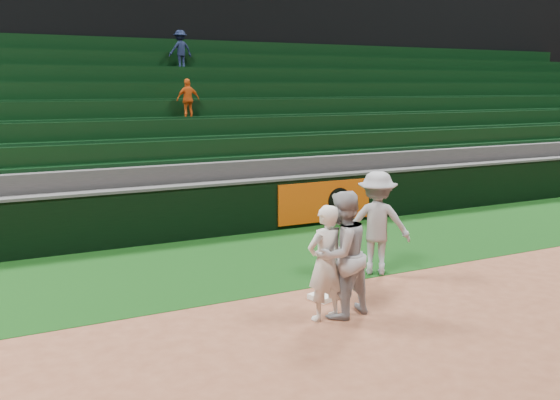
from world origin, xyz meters
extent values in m
plane|color=brown|center=(0.00, 0.00, 0.00)|extent=(70.00, 70.00, 0.00)
cube|color=black|center=(0.00, 3.00, 0.00)|extent=(36.00, 4.20, 0.01)
cube|color=black|center=(0.00, 17.45, 6.00)|extent=(40.00, 12.00, 12.00)
cube|color=white|center=(0.15, 0.32, 0.04)|extent=(0.46, 0.46, 0.08)
imported|color=white|center=(-0.29, -0.44, 0.86)|extent=(0.68, 0.50, 1.73)
imported|color=#AAACB5|center=(0.00, -0.43, 0.95)|extent=(1.07, 0.92, 1.91)
imported|color=#9EA0AB|center=(1.73, 1.10, 0.95)|extent=(1.41, 1.26, 1.89)
cube|color=black|center=(0.00, 5.20, 0.60)|extent=(36.00, 0.35, 1.20)
cube|color=#D84C0A|center=(3.00, 5.01, 0.60)|extent=(2.60, 0.05, 1.00)
cylinder|color=black|center=(3.40, 4.98, 0.60)|extent=(0.64, 0.02, 0.64)
cylinder|color=white|center=(3.25, 4.96, 0.72)|extent=(0.14, 0.02, 0.14)
cube|color=#424244|center=(0.00, 5.20, 1.22)|extent=(36.00, 0.40, 0.06)
cube|color=#333335|center=(0.00, 5.92, 0.82)|extent=(36.00, 0.85, 1.65)
cube|color=black|center=(0.00, 6.18, 1.90)|extent=(36.00, 0.14, 0.50)
cube|color=black|center=(0.00, 6.01, 1.69)|extent=(36.00, 0.45, 0.08)
cube|color=#333335|center=(0.00, 6.78, 1.05)|extent=(36.00, 0.85, 2.10)
cube|color=black|center=(0.00, 7.03, 2.35)|extent=(36.00, 0.14, 0.50)
cube|color=black|center=(0.00, 6.86, 2.14)|extent=(36.00, 0.45, 0.08)
cube|color=#333335|center=(0.00, 7.62, 1.27)|extent=(36.00, 0.85, 2.55)
cube|color=black|center=(0.00, 7.88, 2.80)|extent=(36.00, 0.14, 0.50)
cube|color=black|center=(0.00, 7.71, 2.59)|extent=(36.00, 0.45, 0.08)
cube|color=#333335|center=(0.00, 8.47, 1.50)|extent=(36.00, 0.85, 3.00)
cube|color=black|center=(0.00, 8.73, 3.25)|extent=(36.00, 0.14, 0.50)
cube|color=black|center=(0.00, 8.56, 3.04)|extent=(36.00, 0.45, 0.08)
cube|color=#333335|center=(0.00, 9.32, 1.73)|extent=(36.00, 0.85, 3.45)
cube|color=black|center=(0.00, 9.58, 3.70)|extent=(36.00, 0.14, 0.50)
cube|color=black|center=(0.00, 9.41, 3.49)|extent=(36.00, 0.45, 0.08)
cube|color=#333335|center=(0.00, 10.18, 1.95)|extent=(36.00, 0.85, 3.90)
cube|color=black|center=(0.00, 10.43, 4.15)|extent=(36.00, 0.14, 0.50)
cube|color=black|center=(0.00, 10.26, 3.94)|extent=(36.00, 0.45, 0.08)
cube|color=#333335|center=(0.00, 11.02, 2.17)|extent=(36.00, 0.85, 4.35)
cube|color=black|center=(0.00, 11.28, 4.60)|extent=(36.00, 0.14, 0.50)
cube|color=black|center=(0.00, 11.11, 4.39)|extent=(36.00, 0.45, 0.08)
imported|color=#C74F12|center=(0.40, 7.58, 3.08)|extent=(0.63, 0.29, 1.05)
imported|color=#101936|center=(1.07, 10.13, 4.47)|extent=(0.79, 0.54, 1.13)
camera|label=1|loc=(-4.89, -7.97, 3.41)|focal=40.00mm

